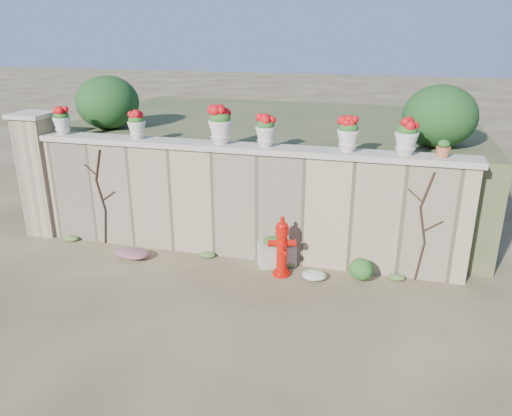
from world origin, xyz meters
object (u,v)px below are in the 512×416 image
(urn_pot_0, at_px, (62,121))
(terracotta_pot, at_px, (443,149))
(planter_box, at_px, (277,252))
(fire_hydrant, at_px, (282,246))

(urn_pot_0, bearing_deg, terracotta_pot, 0.00)
(planter_box, bearing_deg, urn_pot_0, 152.09)
(planter_box, bearing_deg, fire_hydrant, -90.42)
(planter_box, distance_m, urn_pot_0, 4.79)
(fire_hydrant, bearing_deg, urn_pot_0, 154.52)
(fire_hydrant, distance_m, urn_pot_0, 4.86)
(planter_box, xyz_separation_m, urn_pot_0, (-4.29, 0.25, 2.10))
(planter_box, height_order, terracotta_pot, terracotta_pot)
(planter_box, relative_size, terracotta_pot, 2.77)
(terracotta_pot, bearing_deg, urn_pot_0, 180.00)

